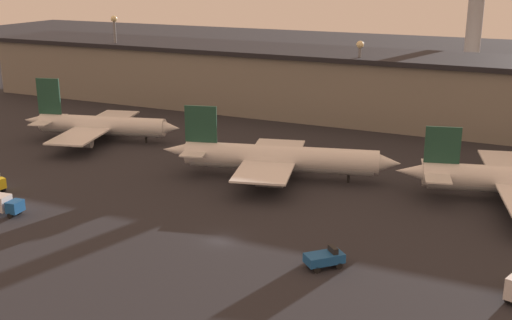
% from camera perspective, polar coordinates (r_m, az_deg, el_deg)
% --- Properties ---
extents(ground, '(600.00, 600.00, 0.00)m').
position_cam_1_polar(ground, '(93.44, -3.10, -7.10)').
color(ground, '#26262B').
extents(terminal_building, '(230.24, 25.30, 17.04)m').
position_cam_1_polar(terminal_building, '(165.94, 10.49, 6.39)').
color(terminal_building, gray).
rests_on(terminal_building, ground).
extents(airplane_0, '(36.95, 33.48, 13.82)m').
position_cam_1_polar(airplane_0, '(148.89, -13.71, 3.01)').
color(airplane_0, white).
rests_on(airplane_0, ground).
extents(airplane_1, '(44.13, 29.47, 13.21)m').
position_cam_1_polar(airplane_1, '(118.40, 1.98, 0.13)').
color(airplane_1, white).
rests_on(airplane_1, ground).
extents(service_vehicle_0, '(5.35, 5.41, 2.75)m').
position_cam_1_polar(service_vehicle_0, '(85.24, 6.12, -8.68)').
color(service_vehicle_0, '#195199').
rests_on(service_vehicle_0, ground).
extents(service_vehicle_1, '(6.37, 3.15, 3.16)m').
position_cam_1_polar(service_vehicle_1, '(109.54, -21.61, -3.64)').
color(service_vehicle_1, '#195199').
rests_on(service_vehicle_1, ground).
extents(lamp_post_0, '(1.80, 1.80, 24.66)m').
position_cam_1_polar(lamp_post_0, '(188.90, -12.35, 9.72)').
color(lamp_post_0, slate).
rests_on(lamp_post_0, ground).
extents(lamp_post_1, '(1.80, 1.80, 20.99)m').
position_cam_1_polar(lamp_post_1, '(157.13, 9.13, 7.77)').
color(lamp_post_1, slate).
rests_on(lamp_post_1, ground).
extents(control_tower, '(9.00, 9.00, 45.27)m').
position_cam_1_polar(control_tower, '(196.00, 18.96, 12.55)').
color(control_tower, '#99999E').
rests_on(control_tower, ground).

